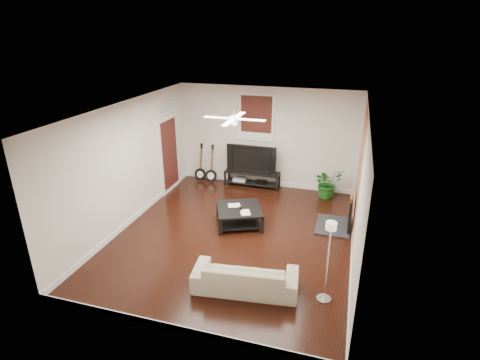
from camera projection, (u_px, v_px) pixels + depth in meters
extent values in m
cube|color=black|center=(235.00, 235.00, 8.43)|extent=(5.00, 6.00, 0.01)
cube|color=white|center=(234.00, 109.00, 7.37)|extent=(5.00, 6.00, 0.01)
cube|color=silver|center=(267.00, 138.00, 10.56)|extent=(5.00, 0.01, 2.80)
cube|color=silver|center=(169.00, 252.00, 5.24)|extent=(5.00, 0.01, 2.80)
cube|color=silver|center=(128.00, 164.00, 8.56)|extent=(0.01, 6.00, 2.80)
cube|color=silver|center=(360.00, 190.00, 7.24)|extent=(0.01, 6.00, 2.80)
cube|color=#A55135|center=(360.00, 172.00, 8.13)|extent=(0.02, 2.20, 2.80)
cube|color=black|center=(341.00, 209.00, 8.56)|extent=(0.80, 1.10, 0.92)
cube|color=#3F1811|center=(256.00, 118.00, 10.41)|extent=(1.00, 0.06, 1.30)
cube|color=white|center=(169.00, 147.00, 10.29)|extent=(0.08, 1.00, 2.50)
cube|color=black|center=(252.00, 179.00, 10.90)|extent=(1.57, 0.42, 0.44)
imported|color=black|center=(253.00, 158.00, 10.69)|extent=(1.40, 0.18, 0.81)
cube|color=black|center=(239.00, 216.00, 8.80)|extent=(1.30, 1.30, 0.41)
imported|color=tan|center=(245.00, 276.00, 6.61)|extent=(1.88, 0.92, 0.53)
imported|color=#1A5B1C|center=(328.00, 183.00, 10.11)|extent=(0.97, 0.95, 0.82)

